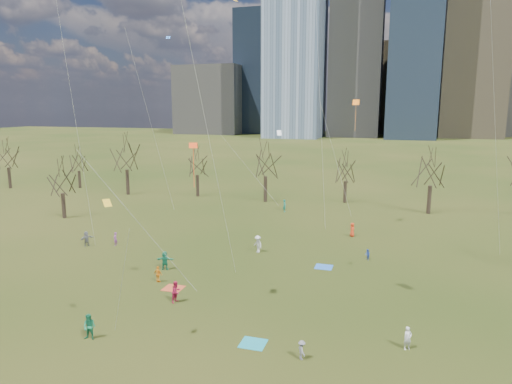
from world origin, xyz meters
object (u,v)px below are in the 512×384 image
(blanket_teal, at_px, (253,343))
(person_4, at_px, (158,274))
(blanket_crimson, at_px, (173,288))
(blanket_navy, at_px, (324,267))
(person_2, at_px, (176,292))
(person_1, at_px, (408,338))

(blanket_teal, bearing_deg, person_4, 145.41)
(blanket_crimson, relative_size, person_4, 1.13)
(blanket_navy, distance_m, person_2, 14.68)
(blanket_teal, height_order, blanket_navy, same)
(person_2, xyz_separation_m, person_4, (-3.33, 3.22, -0.14))
(blanket_navy, bearing_deg, person_2, -131.11)
(blanket_navy, relative_size, person_1, 1.09)
(blanket_navy, bearing_deg, blanket_teal, -98.08)
(blanket_teal, distance_m, blanket_navy, 15.42)
(blanket_navy, bearing_deg, blanket_crimson, -141.99)
(person_4, bearing_deg, blanket_crimson, 165.06)
(person_4, bearing_deg, person_1, 175.42)
(blanket_crimson, height_order, person_4, person_4)
(blanket_crimson, xyz_separation_m, person_1, (18.26, -4.42, 0.72))
(person_2, relative_size, person_4, 1.20)
(blanket_teal, bearing_deg, person_1, 13.03)
(blanket_teal, bearing_deg, blanket_navy, 81.92)
(blanket_crimson, relative_size, person_1, 1.09)
(blanket_crimson, xyz_separation_m, person_4, (-1.85, 0.87, 0.69))
(person_1, height_order, person_2, person_2)
(blanket_crimson, distance_m, person_4, 2.16)
(person_1, bearing_deg, person_4, 132.81)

